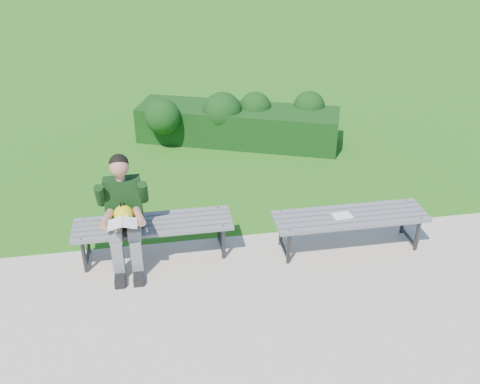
# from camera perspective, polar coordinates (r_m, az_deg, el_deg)

# --- Properties ---
(ground) EXTENTS (80.00, 80.00, 0.00)m
(ground) POSITION_cam_1_polar(r_m,az_deg,el_deg) (6.71, 1.11, -4.72)
(ground) COLOR #207A1F
(ground) RESTS_ON ground
(walkway) EXTENTS (30.00, 3.50, 0.02)m
(walkway) POSITION_cam_1_polar(r_m,az_deg,el_deg) (5.37, 4.67, -14.92)
(walkway) COLOR beige
(walkway) RESTS_ON ground
(hedge) EXTENTS (3.47, 1.98, 0.90)m
(hedge) POSITION_cam_1_polar(r_m,az_deg,el_deg) (9.14, -0.45, 7.62)
(hedge) COLOR #143915
(hedge) RESTS_ON ground
(bench_left) EXTENTS (1.80, 0.50, 0.46)m
(bench_left) POSITION_cam_1_polar(r_m,az_deg,el_deg) (6.20, -9.23, -3.68)
(bench_left) COLOR gray
(bench_left) RESTS_ON walkway
(bench_right) EXTENTS (1.80, 0.50, 0.46)m
(bench_right) POSITION_cam_1_polar(r_m,az_deg,el_deg) (6.39, 11.66, -2.84)
(bench_right) COLOR gray
(bench_right) RESTS_ON walkway
(seated_boy) EXTENTS (0.56, 0.76, 1.31)m
(seated_boy) POSITION_cam_1_polar(r_m,az_deg,el_deg) (5.98, -12.30, -1.96)
(seated_boy) COLOR slate
(seated_boy) RESTS_ON walkway
(paper_sheet) EXTENTS (0.23, 0.18, 0.01)m
(paper_sheet) POSITION_cam_1_polar(r_m,az_deg,el_deg) (6.33, 10.86, -2.49)
(paper_sheet) COLOR white
(paper_sheet) RESTS_ON bench_right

